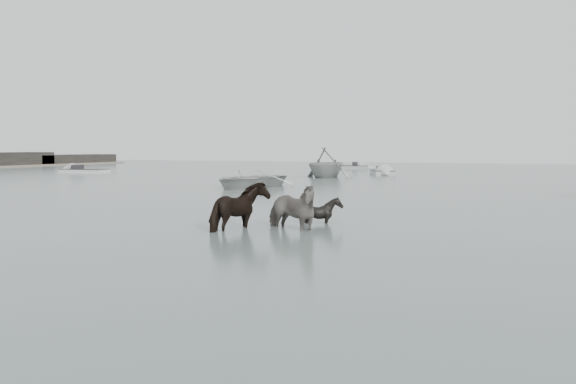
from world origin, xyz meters
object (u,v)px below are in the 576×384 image
object	(u,v)px
pony_pinto	(291,200)
rowboat_lead	(249,177)
pony_black	(322,204)
pony_dark	(241,200)

from	to	relation	value
pony_pinto	rowboat_lead	bearing A→B (deg)	49.34
pony_pinto	pony_black	distance (m)	1.64
pony_black	rowboat_lead	size ratio (longest dim) A/B	0.21
pony_black	rowboat_lead	world-z (taller)	pony_black
pony_pinto	rowboat_lead	distance (m)	16.87
pony_pinto	pony_dark	distance (m)	1.39
pony_pinto	pony_dark	size ratio (longest dim) A/B	1.19
pony_dark	rowboat_lead	world-z (taller)	pony_dark
pony_dark	rowboat_lead	distance (m)	16.72
pony_dark	pony_black	world-z (taller)	pony_dark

